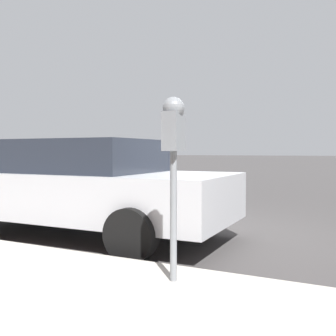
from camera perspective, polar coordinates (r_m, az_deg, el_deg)
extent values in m
plane|color=#3D3A3A|center=(6.37, 2.95, -9.17)|extent=(220.00, 220.00, 0.00)
cylinder|color=gray|center=(3.47, 0.80, -7.02)|extent=(0.06, 0.06, 1.15)
cube|color=gray|center=(3.42, 0.80, 5.34)|extent=(0.20, 0.14, 0.34)
sphere|color=gray|center=(3.44, 0.81, 8.72)|extent=(0.19, 0.19, 0.19)
cube|color=#19389E|center=(3.52, 1.55, 4.57)|extent=(0.01, 0.11, 0.12)
cube|color=black|center=(3.52, 1.55, 6.50)|extent=(0.01, 0.10, 0.08)
cube|color=#B7BABF|center=(6.08, -12.38, -3.61)|extent=(1.91, 4.57, 0.65)
cube|color=#232833|center=(6.16, -13.76, 1.73)|extent=(1.66, 2.57, 0.48)
cylinder|color=black|center=(6.21, 3.42, -6.46)|extent=(0.23, 0.64, 0.64)
cylinder|color=black|center=(4.59, -5.41, -9.67)|extent=(0.23, 0.64, 0.64)
cylinder|color=black|center=(7.72, -16.42, -4.81)|extent=(0.23, 0.64, 0.64)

